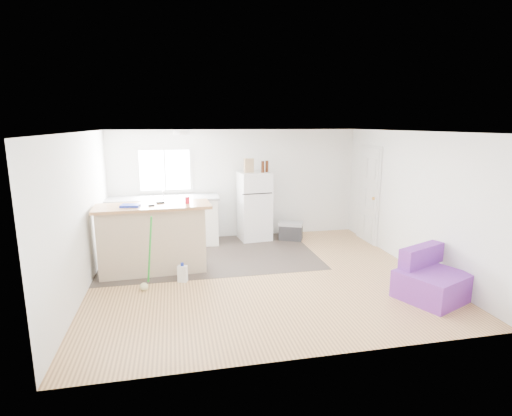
# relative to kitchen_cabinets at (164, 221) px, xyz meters

# --- Properties ---
(room) EXTENTS (5.51, 5.01, 2.41)m
(room) POSITION_rel_kitchen_cabinets_xyz_m (1.60, -2.15, 0.68)
(room) COLOR olive
(room) RESTS_ON ground
(vinyl_zone) EXTENTS (4.05, 2.50, 0.00)m
(vinyl_zone) POSITION_rel_kitchen_cabinets_xyz_m (0.88, -0.90, -0.52)
(vinyl_zone) COLOR #302824
(vinyl_zone) RESTS_ON floor
(window) EXTENTS (1.18, 0.06, 0.98)m
(window) POSITION_rel_kitchen_cabinets_xyz_m (0.05, 0.34, 1.03)
(window) COLOR white
(window) RESTS_ON back_wall
(interior_door) EXTENTS (0.11, 0.92, 2.10)m
(interior_door) POSITION_rel_kitchen_cabinets_xyz_m (4.33, -0.60, 0.49)
(interior_door) COLOR white
(interior_door) RESTS_ON right_wall
(ceiling_fixture) EXTENTS (0.30, 0.30, 0.07)m
(ceiling_fixture) POSITION_rel_kitchen_cabinets_xyz_m (0.40, -0.95, 1.84)
(ceiling_fixture) COLOR white
(ceiling_fixture) RESTS_ON ceiling
(kitchen_cabinets) EXTENTS (2.32, 0.80, 1.32)m
(kitchen_cabinets) POSITION_rel_kitchen_cabinets_xyz_m (0.00, 0.00, 0.00)
(kitchen_cabinets) COLOR white
(kitchen_cabinets) RESTS_ON floor
(peninsula) EXTENTS (1.95, 0.83, 1.18)m
(peninsula) POSITION_rel_kitchen_cabinets_xyz_m (-0.16, -1.58, 0.07)
(peninsula) COLOR #C1AB8B
(peninsula) RESTS_ON floor
(refrigerator) EXTENTS (0.72, 0.69, 1.50)m
(refrigerator) POSITION_rel_kitchen_cabinets_xyz_m (1.95, 0.03, 0.23)
(refrigerator) COLOR white
(refrigerator) RESTS_ON floor
(cooler) EXTENTS (0.62, 0.53, 0.40)m
(cooler) POSITION_rel_kitchen_cabinets_xyz_m (2.73, -0.20, -0.32)
(cooler) COLOR #2A2A2C
(cooler) RESTS_ON floor
(purple_seat) EXTENTS (1.12, 1.12, 0.72)m
(purple_seat) POSITION_rel_kitchen_cabinets_xyz_m (3.87, -3.51, -0.26)
(purple_seat) COLOR purple
(purple_seat) RESTS_ON floor
(cleaner_jug) EXTENTS (0.17, 0.15, 0.32)m
(cleaner_jug) POSITION_rel_kitchen_cabinets_xyz_m (0.31, -2.16, -0.38)
(cleaner_jug) COLOR white
(cleaner_jug) RESTS_ON floor
(mop) EXTENTS (0.26, 0.32, 1.18)m
(mop) POSITION_rel_kitchen_cabinets_xyz_m (-0.25, -2.35, -0.29)
(mop) COLOR green
(mop) RESTS_ON floor
(red_cup) EXTENTS (0.10, 0.10, 0.12)m
(red_cup) POSITION_rel_kitchen_cabinets_xyz_m (0.45, -1.58, 0.72)
(red_cup) COLOR red
(red_cup) RESTS_ON peninsula
(blue_tray) EXTENTS (0.33, 0.26, 0.04)m
(blue_tray) POSITION_rel_kitchen_cabinets_xyz_m (-0.49, -1.65, 0.68)
(blue_tray) COLOR #1329BA
(blue_tray) RESTS_ON peninsula
(tool_a) EXTENTS (0.15, 0.08, 0.03)m
(tool_a) POSITION_rel_kitchen_cabinets_xyz_m (-0.01, -1.47, 0.67)
(tool_a) COLOR black
(tool_a) RESTS_ON peninsula
(tool_b) EXTENTS (0.11, 0.07, 0.03)m
(tool_b) POSITION_rel_kitchen_cabinets_xyz_m (-0.15, -1.67, 0.67)
(tool_b) COLOR black
(tool_b) RESTS_ON peninsula
(cardboard_box) EXTENTS (0.21, 0.12, 0.30)m
(cardboard_box) POSITION_rel_kitchen_cabinets_xyz_m (1.82, 0.01, 1.12)
(cardboard_box) COLOR #A0805B
(cardboard_box) RESTS_ON refrigerator
(bottle_left) EXTENTS (0.09, 0.09, 0.25)m
(bottle_left) POSITION_rel_kitchen_cabinets_xyz_m (2.10, -0.09, 1.10)
(bottle_left) COLOR #3A1A0A
(bottle_left) RESTS_ON refrigerator
(bottle_right) EXTENTS (0.09, 0.09, 0.25)m
(bottle_right) POSITION_rel_kitchen_cabinets_xyz_m (2.21, -0.01, 1.10)
(bottle_right) COLOR #3A1A0A
(bottle_right) RESTS_ON refrigerator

